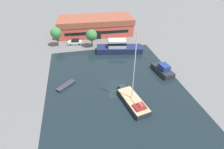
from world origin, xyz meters
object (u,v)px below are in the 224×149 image
Objects in this scene: quay_tree_near_building at (91,35)px; parked_car at (75,42)px; cabin_boat at (163,70)px; motor_cruiser at (119,47)px; sailboat_moored at (133,101)px; warehouse_building at (96,25)px; quay_tree_by_water at (56,33)px; small_dinghy at (66,86)px.

quay_tree_near_building is 6.71m from parked_car.
parked_car is 29.36m from cabin_boat.
motor_cruiser is (7.32, -4.85, -2.51)m from quay_tree_near_building.
sailboat_moored is at bearing -80.29° from quay_tree_near_building.
warehouse_building is at bearing -36.59° from parked_car.
sailboat_moored reaches higher than quay_tree_near_building.
small_dinghy is (2.38, -21.68, -4.05)m from quay_tree_by_water.
quay_tree_by_water is at bearing 105.41° from sailboat_moored.
cabin_boat is (23.07, 0.47, 0.64)m from small_dinghy.
quay_tree_by_water is (-13.23, -8.17, 1.32)m from warehouse_building.
small_dinghy is (-15.39, -13.89, -1.10)m from motor_cruiser.
cabin_boat is at bearing 28.15° from sailboat_moored.
quay_tree_near_building is 0.40× the size of motor_cruiser.
cabin_boat is (12.22, -29.38, -2.09)m from warehouse_building.
quay_tree_by_water is 0.41× the size of sailboat_moored.
motor_cruiser reaches higher than parked_car.
sailboat_moored is (4.59, -26.85, -3.21)m from quay_tree_near_building.
warehouse_building is at bearing 81.36° from sailboat_moored.
quay_tree_near_building is at bearing -101.22° from warehouse_building.
sailboat_moored is at bearing -63.22° from quay_tree_by_water.
sailboat_moored reaches higher than warehouse_building.
sailboat_moored reaches higher than parked_car.
quay_tree_by_water is at bearing 164.25° from quay_tree_near_building.
quay_tree_near_building is 0.83× the size of cabin_boat.
quay_tree_near_building is at bearing 114.64° from small_dinghy.
parked_car is at bearing 130.22° from small_dinghy.
quay_tree_by_water reaches higher than quay_tree_near_building.
parked_car is 14.78m from motor_cruiser.
parked_car is 1.07× the size of small_dinghy.
warehouse_building is at bearing 104.49° from cabin_boat.
quay_tree_near_building is 20.72m from small_dinghy.
quay_tree_near_building reaches higher than cabin_boat.
quay_tree_near_building is 0.38× the size of sailboat_moored.
cabin_boat reaches higher than parked_car.
quay_tree_by_water is 1.38× the size of small_dinghy.
motor_cruiser is at bearing -33.51° from quay_tree_near_building.
warehouse_building is 6.14× the size of small_dinghy.
parked_car is 22.08m from small_dinghy.
sailboat_moored reaches higher than small_dinghy.
warehouse_building is 11.49m from quay_tree_near_building.
sailboat_moored is 1.05× the size of motor_cruiser.
small_dinghy is 0.65× the size of cabin_boat.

